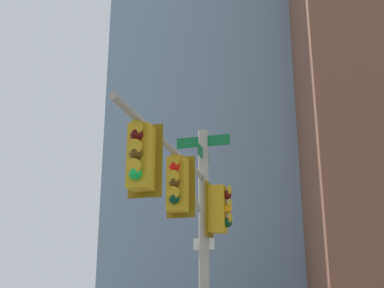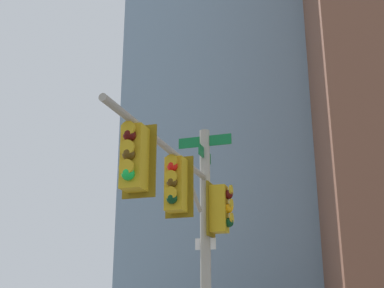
% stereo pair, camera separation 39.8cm
% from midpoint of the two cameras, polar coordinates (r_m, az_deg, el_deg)
% --- Properties ---
extents(signal_pole_assembly, '(5.14, 1.39, 6.13)m').
position_cam_midpoint_polar(signal_pole_assembly, '(10.02, 0.90, -7.65)').
color(signal_pole_assembly, '#9E998C').
rests_on(signal_pole_assembly, ground_plane).
extents(building_brick_midblock, '(17.64, 15.97, 30.22)m').
position_cam_midpoint_polar(building_brick_midblock, '(60.62, 8.38, -5.53)').
color(building_brick_midblock, '#845B47').
rests_on(building_brick_midblock, ground_plane).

